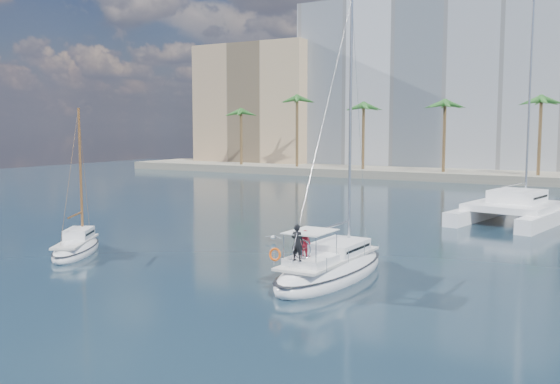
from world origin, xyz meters
The scene contains 10 objects.
ground centered at (0.00, 0.00, 0.00)m, with size 160.00×160.00×0.00m, color black.
quay centered at (0.00, 61.00, 0.60)m, with size 120.00×14.00×1.20m, color gray.
building_modern centered at (-12.00, 73.00, 14.00)m, with size 42.00×16.00×28.00m, color silver.
building_tan_left centered at (-42.00, 69.00, 11.00)m, with size 22.00×14.00×22.00m, color tan.
palm_left centered at (-34.00, 57.00, 10.28)m, with size 3.60×3.60×12.30m.
palm_centre centered at (0.00, 57.00, 10.28)m, with size 3.60×3.60×12.30m.
main_sloop centered at (4.93, -1.79, 0.49)m, with size 3.39×9.96×14.68m.
small_sloop centered at (-10.72, -3.93, 0.37)m, with size 4.97×6.52×9.18m.
catamaran centered at (9.75, 22.49, 1.17)m, with size 8.72×14.04×18.98m.
seagull centered at (-2.57, 5.32, 0.30)m, with size 1.21×0.52×0.22m.
Camera 1 is at (17.91, -29.51, 7.57)m, focal length 40.00 mm.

